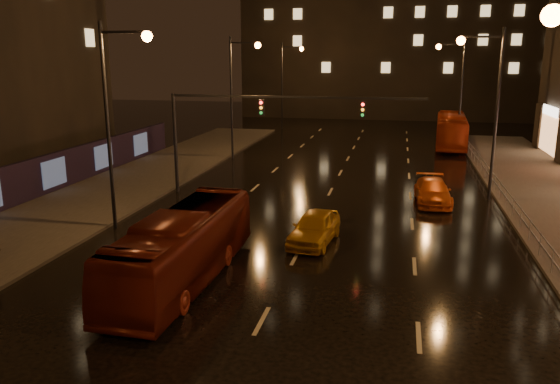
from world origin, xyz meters
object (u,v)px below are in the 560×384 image
(bus_curb, at_px, (451,130))
(taxi_far, at_px, (433,191))
(bus_red, at_px, (184,247))
(taxi_near, at_px, (314,228))

(bus_curb, bearing_deg, taxi_far, -93.55)
(bus_red, distance_m, taxi_far, 17.17)
(bus_red, relative_size, taxi_near, 2.30)
(taxi_near, distance_m, taxi_far, 10.28)
(taxi_far, bearing_deg, bus_red, -127.62)
(taxi_near, bearing_deg, bus_red, -120.85)
(bus_curb, distance_m, taxi_near, 31.61)
(taxi_far, bearing_deg, bus_curb, 80.44)
(taxi_far, bearing_deg, taxi_near, -126.14)
(taxi_near, relative_size, taxi_far, 0.91)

